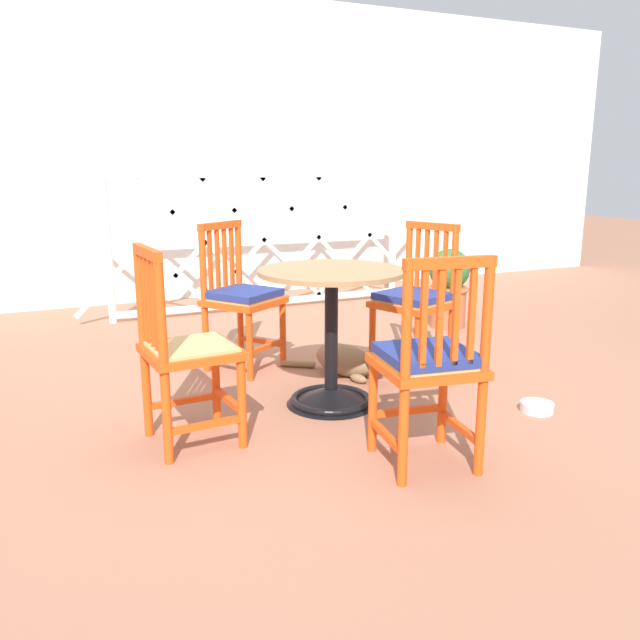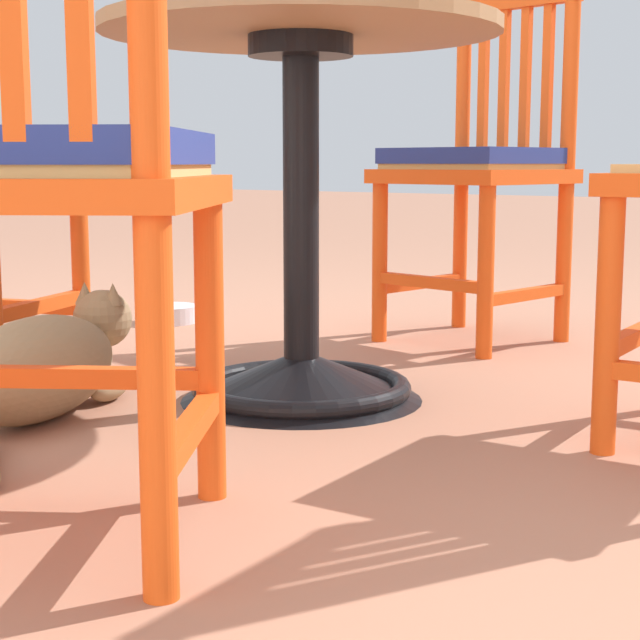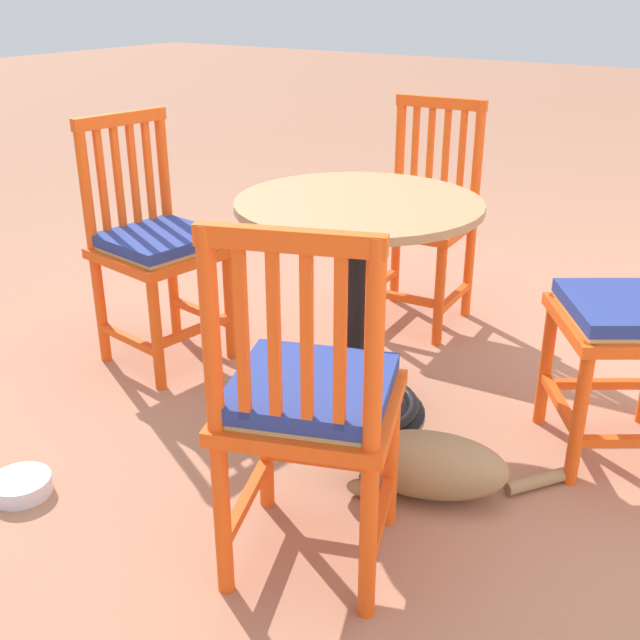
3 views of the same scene
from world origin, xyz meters
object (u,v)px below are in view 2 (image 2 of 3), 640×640
tabby_cat (49,365)px  pet_water_bowl (169,314)px  cafe_table (301,257)px  orange_chair_facing_out (479,170)px  orange_chair_by_planter (36,179)px

tabby_cat → pet_water_bowl: bearing=-55.8°
cafe_table → orange_chair_facing_out: (0.06, -0.82, 0.16)m
orange_chair_facing_out → pet_water_bowl: bearing=17.5°
cafe_table → pet_water_bowl: (0.93, -0.55, -0.26)m
orange_chair_facing_out → tabby_cat: (0.24, 1.20, -0.35)m
orange_chair_by_planter → tabby_cat: size_ratio=1.43×
orange_chair_by_planter → cafe_table: bearing=-73.5°
cafe_table → tabby_cat: bearing=52.0°
cafe_table → tabby_cat: 0.52m
pet_water_bowl → orange_chair_facing_out: bearing=-162.5°
pet_water_bowl → tabby_cat: bearing=124.2°
cafe_table → orange_chair_by_planter: (-0.24, 0.80, 0.16)m
orange_chair_facing_out → orange_chair_by_planter: bearing=100.3°
tabby_cat → orange_chair_by_planter: bearing=141.8°
orange_chair_facing_out → tabby_cat: bearing=78.7°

